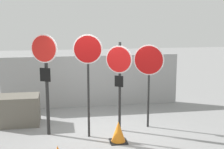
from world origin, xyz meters
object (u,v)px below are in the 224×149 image
(stop_sign_0, at_px, (45,67))
(traffic_cone_0, at_px, (118,132))
(stop_sign_3, at_px, (149,66))
(storage_crate, at_px, (19,110))
(stop_sign_2, at_px, (119,69))
(stop_sign_1, at_px, (88,60))

(stop_sign_0, relative_size, traffic_cone_0, 4.97)
(stop_sign_3, height_order, storage_crate, stop_sign_3)
(storage_crate, bearing_deg, stop_sign_2, -20.06)
(stop_sign_1, distance_m, traffic_cone_0, 1.81)
(stop_sign_0, bearing_deg, stop_sign_2, 25.64)
(stop_sign_1, xyz_separation_m, stop_sign_2, (0.79, 0.29, -0.30))
(traffic_cone_0, bearing_deg, stop_sign_3, 41.23)
(stop_sign_2, xyz_separation_m, traffic_cone_0, (-0.15, -0.70, -1.34))
(stop_sign_1, relative_size, storage_crate, 2.28)
(stop_sign_3, distance_m, storage_crate, 3.65)
(stop_sign_2, bearing_deg, stop_sign_0, -148.93)
(stop_sign_1, bearing_deg, stop_sign_3, 22.87)
(stop_sign_0, distance_m, traffic_cone_0, 2.29)
(stop_sign_2, bearing_deg, storage_crate, -168.14)
(stop_sign_0, distance_m, stop_sign_1, 1.05)
(stop_sign_2, distance_m, traffic_cone_0, 1.52)
(stop_sign_0, relative_size, storage_crate, 2.27)
(stop_sign_1, bearing_deg, stop_sign_0, 170.28)
(stop_sign_0, xyz_separation_m, stop_sign_1, (0.98, -0.32, 0.20))
(stop_sign_1, height_order, traffic_cone_0, stop_sign_1)
(storage_crate, bearing_deg, stop_sign_1, -34.81)
(storage_crate, bearing_deg, stop_sign_0, -49.33)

